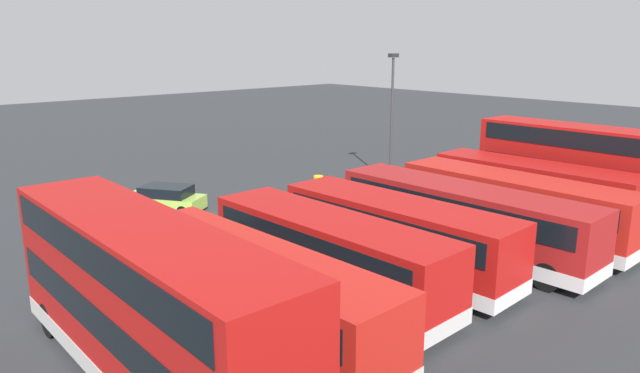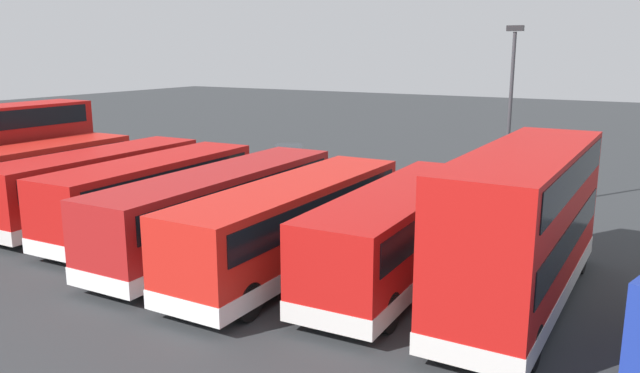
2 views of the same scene
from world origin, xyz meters
name	(u,v)px [view 1 (image 1 of 2)]	position (x,y,z in m)	size (l,w,h in m)	color
ground_plane	(273,210)	(0.00, 0.00, 0.00)	(140.00, 140.00, 0.00)	#2D3033
bus_double_decker_near_end	(572,164)	(-12.68, 10.49, 2.45)	(2.68, 10.27, 4.55)	#B71411
bus_single_deck_second	(534,189)	(-8.89, 10.36, 1.62)	(2.91, 10.44, 2.95)	#B71411
bus_single_deck_third	(514,205)	(-5.42, 11.22, 1.62)	(2.61, 11.09, 2.95)	red
bus_single_deck_fourth	(462,217)	(-2.01, 10.75, 1.62)	(2.78, 11.79, 2.95)	#A51919
bus_single_deck_fifth	(397,234)	(1.84, 10.34, 1.62)	(2.94, 10.21, 2.95)	#B71411
bus_single_deck_sixth	(329,254)	(5.28, 10.14, 1.62)	(2.79, 10.28, 2.95)	#B71411
bus_single_deck_seventh	(254,292)	(9.19, 11.00, 1.62)	(2.87, 10.86, 2.95)	red
bus_double_decker_far_end	(145,300)	(12.69, 11.07, 2.45)	(2.78, 12.10, 4.55)	#B71411
car_hatchback_silver	(164,199)	(4.44, -3.78, 0.70)	(3.85, 4.59, 1.43)	#A5D14C
lamp_post_tall	(392,109)	(-9.65, 0.01, 4.81)	(0.70, 0.30, 8.24)	#38383D
waste_bin_yellow	(318,183)	(-4.73, -1.51, 0.47)	(0.60, 0.60, 0.95)	yellow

